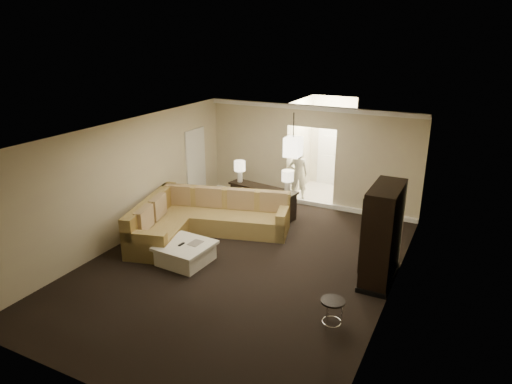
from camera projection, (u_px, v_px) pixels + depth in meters
The scene contains 19 objects.
ground at pixel (242, 265), 9.60m from camera, with size 8.00×8.00×0.00m, color black.
wall_back at pixel (310, 156), 12.50m from camera, with size 6.00×0.04×2.80m, color beige.
wall_front at pixel (91, 303), 5.76m from camera, with size 6.00×0.04×2.80m, color beige.
wall_left at pixel (126, 182), 10.40m from camera, with size 0.04×8.00×2.80m, color beige.
wall_right at pixel (394, 230), 7.86m from camera, with size 0.04×8.00×2.80m, color beige.
ceiling at pixel (240, 134), 8.66m from camera, with size 6.00×8.00×0.02m, color white.
crown_molding at pixel (312, 108), 12.02m from camera, with size 6.00×0.10×0.12m, color white.
baseboard at pixel (308, 202), 12.91m from camera, with size 6.00×0.10×0.12m, color white.
side_door at pixel (196, 166), 12.86m from camera, with size 0.05×0.90×2.10m, color white.
foyer at pixel (326, 149), 13.67m from camera, with size 1.44×2.02×2.80m.
sectional_sofa at pixel (201, 219), 10.90m from camera, with size 3.44×3.27×0.98m.
coffee_table at pixel (186, 253), 9.64m from camera, with size 1.11×1.11×0.44m.
console_table at pixel (263, 198), 12.12m from camera, with size 2.02×0.76×0.76m.
armoire at pixel (382, 236), 8.72m from camera, with size 0.58×1.35×1.95m.
drink_table at pixel (333, 308), 7.48m from camera, with size 0.40×0.40×0.50m.
table_lamp_left at pixel (240, 168), 12.31m from camera, with size 0.31×0.31×0.58m.
table_lamp_right at pixel (288, 178), 11.47m from camera, with size 0.31×0.31×0.58m.
pendant_light at pixel (293, 147), 11.22m from camera, with size 0.38×0.38×1.09m.
person at pixel (299, 171), 13.13m from camera, with size 0.60×0.40×1.67m, color beige.
Camera 1 is at (4.09, -7.50, 4.64)m, focal length 32.00 mm.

